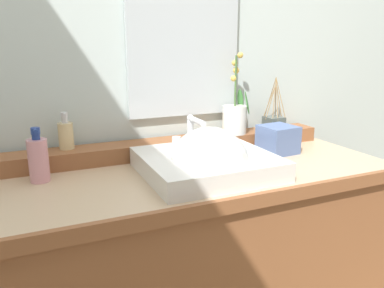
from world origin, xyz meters
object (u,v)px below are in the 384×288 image
Objects in this scene: potted_plant at (235,116)px; soap_dispenser at (66,135)px; tissue_box at (278,139)px; lotion_bottle at (38,159)px; reed_diffuser at (274,122)px; sink_basin at (208,166)px.

potted_plant is 0.68m from soap_dispenser.
potted_plant is 0.20m from tissue_box.
soap_dispenser is 0.76× the size of lotion_bottle.
reed_diffuser is 0.17m from tissue_box.
sink_basin is 3.29× the size of tissue_box.
potted_plant reaches higher than tissue_box.
reed_diffuser is (0.87, -0.03, -0.02)m from soap_dispenser.
reed_diffuser is at bearing 30.83° from sink_basin.
potted_plant is at bearing 128.98° from tissue_box.
reed_diffuser reaches higher than sink_basin.
reed_diffuser is 1.75× the size of tissue_box.
sink_basin is 0.55m from lotion_bottle.
soap_dispenser is at bearing 177.74° from potted_plant.
reed_diffuser is (0.45, 0.27, 0.07)m from sink_basin.
lotion_bottle is at bearing 178.15° from tissue_box.
tissue_box is at bearing -51.02° from potted_plant.
potted_plant is at bearing -2.26° from soap_dispenser.
sink_basin is at bearing -161.23° from tissue_box.
sink_basin is 0.53m from reed_diffuser.
tissue_box is (0.79, -0.17, -0.06)m from soap_dispenser.
lotion_bottle is (-0.78, -0.12, -0.06)m from potted_plant.
potted_plant is 0.20m from reed_diffuser.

